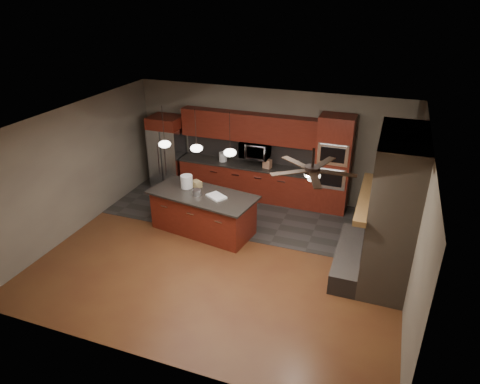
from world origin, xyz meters
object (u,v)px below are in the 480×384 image
at_px(paint_can, 197,192).
at_px(counter_bucket, 223,157).
at_px(kitchen_island, 203,212).
at_px(cardboard_box, 197,184).
at_px(refrigerator, 168,152).
at_px(oven_tower, 333,165).
at_px(counter_box, 267,164).
at_px(microwave, 255,150).
at_px(paint_tray, 216,196).
at_px(white_bucket, 187,182).

distance_m(paint_can, counter_bucket, 2.11).
xyz_separation_m(kitchen_island, cardboard_box, (-0.27, 0.30, 0.52)).
bearing_deg(refrigerator, oven_tower, 0.96).
height_order(oven_tower, paint_can, oven_tower).
bearing_deg(paint_can, counter_box, 64.32).
xyz_separation_m(counter_bucket, counter_box, (1.21, -0.05, -0.01)).
xyz_separation_m(microwave, counter_bucket, (-0.85, -0.05, -0.28)).
bearing_deg(paint_tray, oven_tower, 75.06).
distance_m(oven_tower, counter_bucket, 2.83).
bearing_deg(paint_can, refrigerator, 131.92).
bearing_deg(paint_can, microwave, 73.82).
distance_m(refrigerator, paint_tray, 3.00).
bearing_deg(counter_bucket, refrigerator, -177.05).
height_order(oven_tower, microwave, oven_tower).
relative_size(microwave, kitchen_island, 0.29).
distance_m(refrigerator, cardboard_box, 2.30).
relative_size(refrigerator, counter_bucket, 8.32).
relative_size(white_bucket, counter_bucket, 1.24).
bearing_deg(refrigerator, counter_bucket, 2.95).
distance_m(microwave, cardboard_box, 1.96).
bearing_deg(refrigerator, white_bucket, -50.50).
distance_m(white_bucket, counter_bucket, 1.83).
height_order(paint_can, counter_box, counter_box).
distance_m(microwave, counter_box, 0.47).
xyz_separation_m(microwave, refrigerator, (-2.43, -0.13, -0.32)).
xyz_separation_m(refrigerator, counter_bucket, (1.58, 0.08, 0.04)).
bearing_deg(refrigerator, cardboard_box, -45.12).
relative_size(kitchen_island, paint_tray, 6.16).
relative_size(oven_tower, kitchen_island, 0.95).
height_order(counter_bucket, counter_box, counter_bucket).
distance_m(microwave, kitchen_island, 2.29).
height_order(microwave, paint_tray, microwave).
height_order(oven_tower, counter_bucket, oven_tower).
height_order(white_bucket, cardboard_box, white_bucket).
distance_m(oven_tower, cardboard_box, 3.27).
relative_size(white_bucket, paint_can, 1.54).
bearing_deg(paint_tray, cardboard_box, -177.48).
distance_m(kitchen_island, counter_bucket, 2.11).
relative_size(microwave, paint_can, 3.87).
bearing_deg(white_bucket, counter_bucket, 85.57).
bearing_deg(kitchen_island, counter_box, 74.83).
height_order(microwave, cardboard_box, microwave).
distance_m(paint_can, cardboard_box, 0.42).
xyz_separation_m(microwave, cardboard_box, (-0.81, -1.76, -0.31)).
distance_m(cardboard_box, counter_bucket, 1.71).
relative_size(paint_can, paint_tray, 0.46).
bearing_deg(microwave, oven_tower, -1.66).
xyz_separation_m(refrigerator, cardboard_box, (1.62, -1.63, 0.01)).
relative_size(paint_tray, counter_bucket, 1.73).
relative_size(counter_bucket, counter_box, 1.08).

